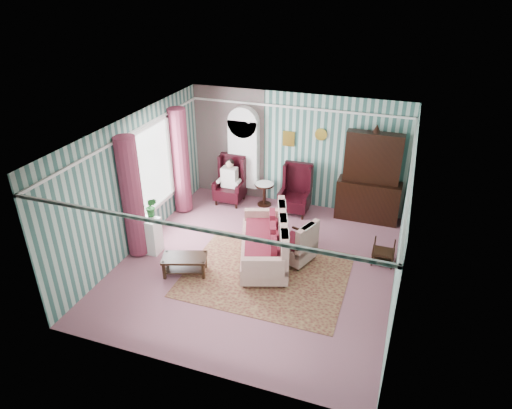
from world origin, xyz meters
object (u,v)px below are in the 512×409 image
(wingback_left, at_px, (230,181))
(nest_table, at_px, (383,252))
(wingback_right, at_px, (295,190))
(seated_woman, at_px, (230,182))
(floral_armchair, at_px, (295,238))
(dresser_hutch, at_px, (371,175))
(round_side_table, at_px, (264,194))
(plant_stand, at_px, (148,235))
(bookcase, at_px, (244,159))
(coffee_table, at_px, (185,265))
(sofa, at_px, (264,238))

(wingback_left, height_order, nest_table, wingback_left)
(wingback_right, bearing_deg, seated_woman, 180.00)
(floral_armchair, bearing_deg, dresser_hutch, -6.70)
(wingback_right, height_order, seated_woman, wingback_right)
(dresser_hutch, bearing_deg, wingback_right, -171.23)
(round_side_table, distance_m, plant_stand, 3.36)
(bookcase, distance_m, wingback_left, 0.68)
(round_side_table, bearing_deg, seated_woman, -170.54)
(wingback_left, bearing_deg, dresser_hutch, 4.41)
(dresser_hutch, xyz_separation_m, seated_woman, (-3.50, -0.27, -0.59))
(floral_armchair, bearing_deg, nest_table, -53.76)
(wingback_right, xyz_separation_m, round_side_table, (-0.85, 0.15, -0.33))
(dresser_hutch, distance_m, coffee_table, 4.82)
(seated_woman, bearing_deg, coffee_table, -84.10)
(wingback_right, relative_size, plant_stand, 1.56)
(wingback_right, relative_size, sofa, 0.60)
(coffee_table, bearing_deg, dresser_hutch, 47.93)
(bookcase, distance_m, round_side_table, 1.07)
(bookcase, height_order, wingback_right, bookcase)
(wingback_left, xyz_separation_m, floral_armchair, (2.30, -2.04, -0.09))
(nest_table, height_order, sofa, sofa)
(nest_table, distance_m, coffee_table, 4.10)
(seated_woman, bearing_deg, dresser_hutch, 4.41)
(plant_stand, bearing_deg, seated_woman, 73.78)
(round_side_table, distance_m, coffee_table, 3.44)
(wingback_right, xyz_separation_m, seated_woman, (-1.75, 0.00, -0.04))
(bookcase, relative_size, coffee_table, 2.53)
(sofa, relative_size, coffee_table, 2.36)
(wingback_left, bearing_deg, coffee_table, -84.10)
(nest_table, height_order, floral_armchair, floral_armchair)
(round_side_table, bearing_deg, sofa, -71.98)
(plant_stand, distance_m, floral_armchair, 3.18)
(nest_table, bearing_deg, wingback_right, 146.25)
(seated_woman, xyz_separation_m, round_side_table, (0.90, 0.15, -0.29))
(plant_stand, bearing_deg, bookcase, 71.51)
(wingback_right, bearing_deg, sofa, -91.57)
(wingback_left, distance_m, plant_stand, 2.87)
(bookcase, xyz_separation_m, wingback_left, (-0.25, -0.39, -0.50))
(bookcase, bearing_deg, dresser_hutch, -2.11)
(bookcase, distance_m, seated_woman, 0.70)
(bookcase, bearing_deg, round_side_table, -20.27)
(bookcase, xyz_separation_m, floral_armchair, (2.05, -2.43, -0.58))
(wingback_left, distance_m, floral_armchair, 3.08)
(dresser_hutch, relative_size, nest_table, 4.37)
(nest_table, bearing_deg, wingback_left, 159.15)
(plant_stand, height_order, sofa, sofa)
(plant_stand, relative_size, floral_armchair, 0.75)
(bookcase, relative_size, wingback_left, 1.79)
(bookcase, height_order, nest_table, bookcase)
(seated_woman, relative_size, sofa, 0.56)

